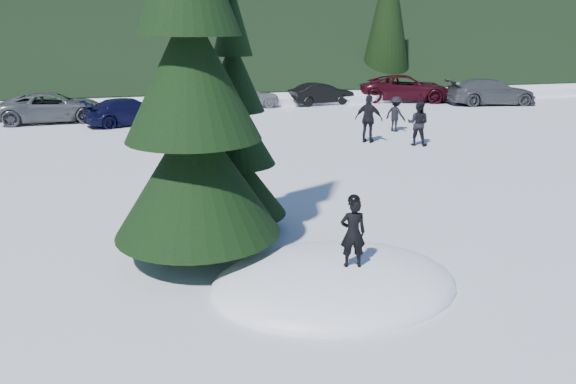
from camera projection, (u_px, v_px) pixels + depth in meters
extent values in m
plane|color=white|center=(335.00, 285.00, 10.05)|extent=(200.00, 200.00, 0.00)
ellipsoid|color=white|center=(335.00, 285.00, 10.05)|extent=(4.48, 3.52, 0.96)
cylinder|color=black|center=(199.00, 226.00, 10.97)|extent=(0.38, 0.38, 1.40)
cone|color=black|center=(196.00, 172.00, 10.66)|extent=(3.20, 3.20, 2.46)
cone|color=black|center=(191.00, 72.00, 10.12)|extent=(2.54, 2.54, 2.46)
cylinder|color=black|center=(237.00, 209.00, 12.57)|extent=(0.26, 0.26, 1.00)
cone|color=black|center=(236.00, 181.00, 12.38)|extent=(2.20, 2.20, 1.52)
cone|color=black|center=(235.00, 129.00, 12.05)|extent=(1.75, 1.75, 1.52)
cone|color=black|center=(233.00, 75.00, 11.72)|extent=(1.29, 1.29, 1.52)
cone|color=black|center=(232.00, 17.00, 11.39)|extent=(0.84, 0.84, 1.52)
imported|color=black|center=(353.00, 233.00, 9.51)|extent=(0.48, 0.36, 1.21)
imported|color=black|center=(418.00, 123.00, 21.36)|extent=(1.04, 1.01, 1.69)
imported|color=black|center=(369.00, 119.00, 21.83)|extent=(1.13, 1.03, 1.86)
imported|color=black|center=(396.00, 114.00, 24.15)|extent=(0.96, 1.12, 1.50)
imported|color=#54585D|center=(54.00, 107.00, 26.54)|extent=(5.05, 2.48, 1.38)
imported|color=black|center=(130.00, 111.00, 25.86)|extent=(4.50, 2.86, 1.21)
imported|color=gray|center=(244.00, 96.00, 31.06)|extent=(3.91, 1.67, 1.32)
imported|color=black|center=(322.00, 94.00, 32.30)|extent=(3.89, 1.86, 1.23)
imported|color=#360913|center=(406.00, 88.00, 33.68)|extent=(6.06, 4.25, 1.54)
imported|color=#474B4F|center=(491.00, 92.00, 32.25)|extent=(5.30, 2.82, 1.46)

